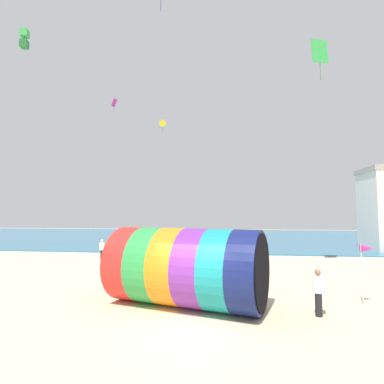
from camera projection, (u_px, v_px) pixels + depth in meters
name	position (u px, v px, depth m)	size (l,w,h in m)	color
ground_plane	(187.00, 322.00, 9.90)	(120.00, 120.00, 0.00)	beige
sea	(220.00, 237.00, 46.11)	(120.00, 40.00, 0.10)	teal
giant_inflatable_tube	(186.00, 267.00, 11.76)	(6.56, 4.55, 3.01)	red
kite_handler	(318.00, 292.00, 10.53)	(0.40, 0.28, 1.64)	black
kite_green_box	(24.00, 39.00, 14.52)	(0.41, 0.41, 0.96)	green
kite_magenta_diamond	(114.00, 103.00, 29.10)	(0.46, 0.60, 1.28)	#D1339E
kite_green_diamond	(320.00, 51.00, 19.51)	(1.14, 0.53, 2.78)	green
kite_yellow_delta	(162.00, 124.00, 26.84)	(0.78, 0.85, 1.16)	yellow
bystander_near_water	(195.00, 261.00, 17.52)	(0.42, 0.40, 1.67)	black
bystander_mid_beach	(102.00, 250.00, 23.06)	(0.38, 0.26, 1.62)	black
beach_flag	(367.00, 251.00, 11.80)	(0.47, 0.36, 2.41)	silver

